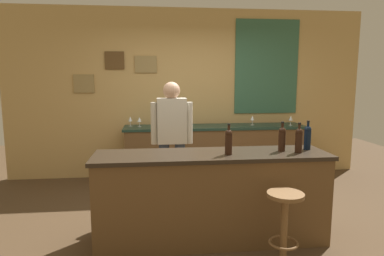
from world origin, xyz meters
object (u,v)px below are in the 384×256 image
object	(u,v)px
bar_stool	(285,217)
wine_bottle_d	(308,137)
wine_glass_e	(291,119)
wine_bottle_b	(282,138)
wine_bottle_a	(229,141)
wine_glass_d	(252,118)
coffee_mug	(177,124)
bartender	(172,137)
wine_glass_b	(139,120)
wine_glass_c	(159,119)
wine_glass_a	(130,119)
wine_bottle_c	(299,139)

from	to	relation	value
bar_stool	wine_bottle_d	distance (m)	0.99
wine_glass_e	wine_bottle_d	bearing A→B (deg)	-107.74
wine_bottle_b	wine_bottle_d	distance (m)	0.30
bar_stool	wine_bottle_a	bearing A→B (deg)	129.82
wine_glass_d	coffee_mug	world-z (taller)	wine_glass_d
bartender	wine_bottle_b	bearing A→B (deg)	-38.79
coffee_mug	wine_bottle_a	bearing A→B (deg)	-79.82
wine_glass_b	bar_stool	bearing A→B (deg)	-62.72
bar_stool	wine_glass_c	xyz separation A→B (m)	(-1.05, 2.69, 0.55)
bartender	wine_glass_d	xyz separation A→B (m)	(1.38, 1.19, 0.07)
wine_bottle_b	wine_glass_a	xyz separation A→B (m)	(-1.69, 2.14, -0.05)
wine_bottle_c	wine_bottle_d	world-z (taller)	same
wine_bottle_c	wine_glass_b	xyz separation A→B (m)	(-1.68, 2.16, -0.05)
wine_bottle_d	wine_glass_b	xyz separation A→B (m)	(-1.84, 2.01, -0.05)
wine_glass_a	wine_glass_e	distance (m)	2.60
wine_bottle_c	wine_glass_e	world-z (taller)	wine_bottle_c
bar_stool	wine_glass_d	size ratio (longest dim) A/B	4.39
wine_bottle_d	wine_glass_a	distance (m)	2.88
wine_bottle_a	wine_glass_a	bearing A→B (deg)	116.44
bar_stool	wine_bottle_c	world-z (taller)	wine_bottle_c
wine_bottle_b	coffee_mug	distance (m)	2.20
bar_stool	wine_glass_c	world-z (taller)	wine_glass_c
wine_bottle_b	wine_glass_b	bearing A→B (deg)	126.67
wine_glass_c	bar_stool	bearing A→B (deg)	-68.62
bartender	bar_stool	size ratio (longest dim) A/B	2.38
wine_glass_c	wine_glass_a	bearing A→B (deg)	177.53
wine_glass_a	wine_glass_d	world-z (taller)	same
wine_bottle_c	wine_glass_a	xyz separation A→B (m)	(-1.83, 2.22, -0.05)
wine_bottle_c	wine_glass_c	size ratio (longest dim) A/B	1.97
wine_glass_e	bar_stool	bearing A→B (deg)	-113.14
wine_glass_d	wine_bottle_b	bearing A→B (deg)	-98.19
wine_bottle_c	bartender	bearing A→B (deg)	141.95
wine_bottle_d	coffee_mug	distance (m)	2.30
wine_glass_b	wine_glass_c	bearing A→B (deg)	8.95
bartender	wine_glass_b	distance (m)	1.28
bar_stool	wine_bottle_d	size ratio (longest dim) A/B	2.22
wine_glass_a	wine_glass_d	xyz separation A→B (m)	(1.98, -0.08, 0.00)
wine_glass_b	wine_glass_e	distance (m)	2.45
wine_glass_a	wine_glass_d	distance (m)	1.98
wine_bottle_c	wine_bottle_d	xyz separation A→B (m)	(0.16, 0.14, 0.00)
wine_bottle_b	wine_bottle_d	world-z (taller)	same
bar_stool	coffee_mug	world-z (taller)	coffee_mug
wine_bottle_a	wine_glass_c	distance (m)	2.30
wine_bottle_d	wine_glass_a	bearing A→B (deg)	133.65
wine_glass_a	wine_bottle_b	bearing A→B (deg)	-51.70
wine_bottle_a	wine_glass_b	distance (m)	2.37
bar_stool	wine_bottle_a	world-z (taller)	wine_bottle_a
bar_stool	wine_bottle_b	xyz separation A→B (m)	(0.18, 0.58, 0.60)
wine_glass_a	coffee_mug	xyz separation A→B (m)	(0.74, -0.15, -0.06)
bar_stool	wine_bottle_b	distance (m)	0.85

